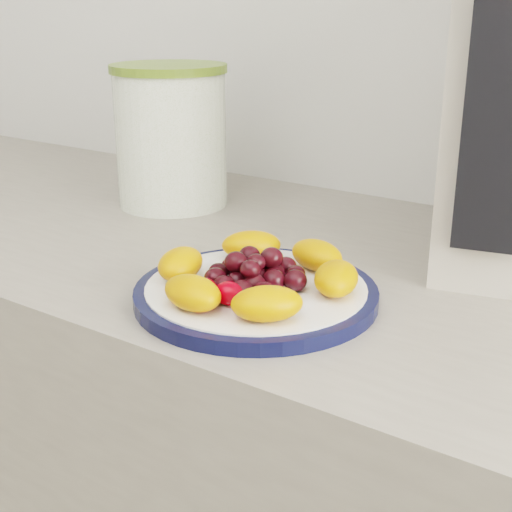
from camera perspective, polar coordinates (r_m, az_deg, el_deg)
The scene contains 6 objects.
plate_rim at distance 0.75m, azimuth -0.00°, elevation -3.07°, with size 0.25×0.25×0.01m, color black.
plate_face at distance 0.75m, azimuth -0.00°, elevation -3.00°, with size 0.23×0.23×0.02m, color white.
canister at distance 1.09m, azimuth -6.80°, elevation 9.19°, with size 0.16×0.16×0.20m, color #516D18.
canister_lid at distance 1.07m, azimuth -7.03°, elevation 14.68°, with size 0.17×0.17×0.01m, color olive.
appliance_panel at distance 0.74m, azimuth 18.98°, elevation 11.24°, with size 0.07×0.02×0.29m, color black.
fruit_plate at distance 0.73m, azimuth -0.13°, elevation -1.39°, with size 0.22×0.22×0.04m.
Camera 1 is at (0.41, 0.48, 1.20)m, focal length 50.00 mm.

